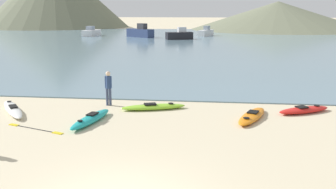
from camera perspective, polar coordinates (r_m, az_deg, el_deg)
The scene contains 13 objects.
bay_water at distance 54.69m, azimuth 4.48°, elevation 7.51°, with size 160.00×70.00×0.06m, color slate.
far_hill_midleft at distance 91.93m, azimuth 15.63°, elevation 10.98°, with size 38.53×38.53×6.17m, color #6B7056.
kayak_on_sand_0 at distance 18.95m, azimuth 19.12°, elevation -2.12°, with size 2.70×1.94×0.31m.
kayak_on_sand_1 at distance 19.33m, azimuth -21.60°, elevation -1.98°, with size 2.60×3.22×0.35m.
kayak_on_sand_2 at distance 18.49m, azimuth -2.14°, elevation -1.80°, with size 3.12×1.61×0.30m.
kayak_on_sand_3 at distance 17.32m, azimuth 12.08°, elevation -3.06°, with size 1.78×3.20×0.29m.
kayak_on_sand_4 at distance 16.68m, azimuth -11.15°, elevation -3.49°, with size 1.15×3.21×0.36m.
person_near_waterline at distance 19.30m, azimuth -8.65°, elevation 1.23°, with size 0.34×0.30×1.69m.
moored_boat_0 at distance 67.96m, azimuth 5.52°, elevation 8.97°, with size 2.66×4.39×1.69m.
moored_boat_2 at distance 64.82m, azimuth -4.04°, elevation 9.00°, with size 5.05×4.46×2.22m.
moored_boat_3 at distance 60.18m, azimuth 1.68°, elevation 8.63°, with size 4.27×2.91×1.82m.
moored_boat_4 at distance 69.29m, azimuth -11.05°, elevation 8.85°, with size 2.10×4.76×1.64m.
loose_paddle at distance 16.40m, azimuth -18.73°, elevation -4.74°, with size 2.67×1.14×0.03m.
Camera 1 is at (2.33, -8.56, 4.66)m, focal length 42.00 mm.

